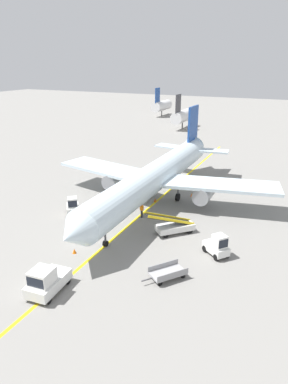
# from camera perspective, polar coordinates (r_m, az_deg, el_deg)

# --- Properties ---
(ground_plane) EXTENTS (300.00, 300.00, 0.00)m
(ground_plane) POSITION_cam_1_polar(r_m,az_deg,el_deg) (33.22, -7.63, -8.60)
(ground_plane) COLOR gray
(taxi_line_yellow) EXTENTS (1.30, 80.00, 0.01)m
(taxi_line_yellow) POSITION_cam_1_polar(r_m,az_deg,el_deg) (36.70, -2.49, -5.45)
(taxi_line_yellow) COLOR yellow
(taxi_line_yellow) RESTS_ON ground
(airliner) EXTENTS (28.61, 35.24, 10.10)m
(airliner) POSITION_cam_1_polar(r_m,az_deg,el_deg) (41.43, 2.13, 2.74)
(airliner) COLOR silver
(airliner) RESTS_ON ground
(pushback_tug) EXTENTS (2.22, 3.76, 2.20)m
(pushback_tug) POSITION_cam_1_polar(r_m,az_deg,el_deg) (27.28, -15.72, -13.91)
(pushback_tug) COLOR silver
(pushback_tug) RESTS_ON ground
(baggage_tug_near_wing) EXTENTS (2.69, 2.51, 2.10)m
(baggage_tug_near_wing) POSITION_cam_1_polar(r_m,az_deg,el_deg) (31.51, 11.91, -8.68)
(baggage_tug_near_wing) COLOR silver
(baggage_tug_near_wing) RESTS_ON ground
(baggage_tug_by_cargo_door) EXTENTS (2.51, 2.69, 2.10)m
(baggage_tug_by_cargo_door) POSITION_cam_1_polar(r_m,az_deg,el_deg) (39.65, -11.60, -2.36)
(baggage_tug_by_cargo_door) COLOR silver
(baggage_tug_by_cargo_door) RESTS_ON ground
(belt_loader_forward_hold) EXTENTS (4.37, 4.47, 2.59)m
(belt_loader_forward_hold) POSITION_cam_1_polar(r_m,az_deg,el_deg) (34.88, 4.96, -5.55)
(belt_loader_forward_hold) COLOR silver
(belt_loader_forward_hold) RESTS_ON ground
(baggage_cart_loaded) EXTENTS (2.93, 3.49, 0.94)m
(baggage_cart_loaded) POSITION_cam_1_polar(r_m,az_deg,el_deg) (28.23, 3.92, -13.08)
(baggage_cart_loaded) COLOR #A5A5A8
(baggage_cart_loaded) RESTS_ON ground
(ground_crew_marshaller) EXTENTS (0.36, 0.24, 1.70)m
(ground_crew_marshaller) POSITION_cam_1_polar(r_m,az_deg,el_deg) (38.08, -0.38, -2.93)
(ground_crew_marshaller) COLOR #26262D
(ground_crew_marshaller) RESTS_ON ground
(safety_cone_nose_left) EXTENTS (0.36, 0.36, 0.44)m
(safety_cone_nose_left) POSITION_cam_1_polar(r_m,az_deg,el_deg) (42.61, 1.85, -1.31)
(safety_cone_nose_left) COLOR orange
(safety_cone_nose_left) RESTS_ON ground
(safety_cone_nose_right) EXTENTS (0.36, 0.36, 0.44)m
(safety_cone_nose_right) POSITION_cam_1_polar(r_m,az_deg,el_deg) (44.68, 7.85, -0.45)
(safety_cone_nose_right) COLOR orange
(safety_cone_nose_right) RESTS_ON ground
(safety_cone_wingtip_left) EXTENTS (0.36, 0.36, 0.44)m
(safety_cone_wingtip_left) POSITION_cam_1_polar(r_m,az_deg,el_deg) (32.13, -11.36, -9.48)
(safety_cone_wingtip_left) COLOR orange
(safety_cone_wingtip_left) RESTS_ON ground
(distant_aircraft_far_left) EXTENTS (3.00, 10.10, 8.80)m
(distant_aircraft_far_left) POSITION_cam_1_polar(r_m,az_deg,el_deg) (113.28, 2.92, 14.00)
(distant_aircraft_far_left) COLOR silver
(distant_aircraft_far_left) RESTS_ON ground
(distant_aircraft_mid_left) EXTENTS (3.00, 10.10, 8.80)m
(distant_aircraft_mid_left) POSITION_cam_1_polar(r_m,az_deg,el_deg) (91.27, 6.33, 12.32)
(distant_aircraft_mid_left) COLOR silver
(distant_aircraft_mid_left) RESTS_ON ground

